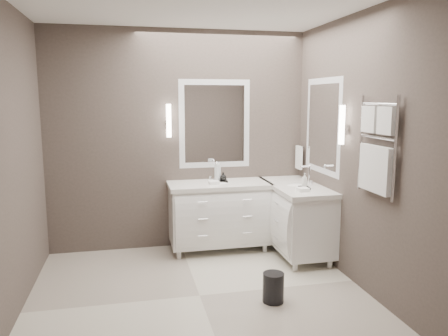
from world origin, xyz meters
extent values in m
cube|color=beige|center=(0.00, 0.00, -0.01)|extent=(3.20, 3.00, 0.01)
cube|color=white|center=(0.00, 0.00, 2.71)|extent=(3.20, 3.00, 0.01)
cube|color=#49403B|center=(0.00, 1.50, 1.35)|extent=(3.20, 0.01, 2.70)
cube|color=#49403B|center=(0.00, -1.50, 1.35)|extent=(3.20, 0.01, 2.70)
cube|color=#49403B|center=(-1.60, 0.00, 1.35)|extent=(0.01, 3.00, 2.70)
cube|color=#49403B|center=(1.60, 0.00, 1.35)|extent=(0.01, 3.00, 2.70)
cube|color=white|center=(0.45, 1.23, 0.45)|extent=(1.20, 0.55, 0.70)
cube|color=silver|center=(0.45, 1.23, 0.82)|extent=(1.24, 0.59, 0.05)
ellipsoid|color=white|center=(0.45, 1.23, 0.81)|extent=(0.36, 0.28, 0.12)
cylinder|color=white|center=(0.45, 1.39, 0.96)|extent=(0.02, 0.02, 0.22)
cube|color=white|center=(1.33, 0.90, 0.45)|extent=(0.55, 1.20, 0.70)
cube|color=silver|center=(1.33, 0.90, 0.82)|extent=(0.59, 1.24, 0.05)
ellipsoid|color=white|center=(1.33, 0.90, 0.81)|extent=(0.36, 0.28, 0.12)
cylinder|color=white|center=(1.49, 0.90, 0.96)|extent=(0.02, 0.02, 0.22)
cube|color=white|center=(0.45, 1.49, 1.55)|extent=(0.90, 0.02, 1.10)
cube|color=white|center=(0.45, 1.49, 1.55)|extent=(0.77, 0.02, 0.96)
cube|color=white|center=(1.59, 0.80, 1.55)|extent=(0.02, 0.90, 1.10)
cube|color=white|center=(1.59, 0.80, 1.55)|extent=(0.02, 0.90, 0.96)
cube|color=white|center=(-0.13, 1.43, 1.55)|extent=(0.05, 0.05, 0.10)
cylinder|color=white|center=(-0.13, 1.43, 1.60)|extent=(0.06, 0.06, 0.40)
cube|color=white|center=(1.53, 0.22, 1.55)|extent=(0.05, 0.05, 0.10)
cylinder|color=white|center=(1.53, 0.22, 1.60)|extent=(0.06, 0.06, 0.40)
cylinder|color=white|center=(1.55, 1.36, 1.25)|extent=(0.02, 0.22, 0.02)
cube|color=white|center=(1.54, 1.36, 1.11)|extent=(0.03, 0.17, 0.30)
cylinder|color=white|center=(1.56, -0.68, 1.45)|extent=(0.03, 0.03, 0.90)
cylinder|color=white|center=(1.56, -0.12, 1.45)|extent=(0.03, 0.03, 0.90)
cube|color=white|center=(1.55, -0.53, 1.68)|extent=(0.06, 0.22, 0.24)
cube|color=white|center=(1.55, -0.27, 1.68)|extent=(0.06, 0.22, 0.24)
cube|color=white|center=(1.55, -0.40, 1.24)|extent=(0.06, 0.46, 0.42)
cylinder|color=black|center=(0.65, -0.27, 0.14)|extent=(0.24, 0.24, 0.28)
cube|color=black|center=(0.47, 1.25, 0.86)|extent=(0.18, 0.14, 0.03)
cube|color=black|center=(1.32, 0.66, 0.86)|extent=(0.13, 0.16, 0.02)
cylinder|color=silver|center=(0.44, 1.26, 0.96)|extent=(0.08, 0.08, 0.23)
imported|color=white|center=(0.44, 1.27, 0.94)|extent=(0.06, 0.06, 0.13)
imported|color=black|center=(0.50, 1.22, 0.93)|extent=(0.09, 0.09, 0.10)
imported|color=white|center=(1.32, 0.66, 0.95)|extent=(0.06, 0.06, 0.16)
camera|label=1|loc=(-0.62, -3.89, 1.87)|focal=35.00mm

